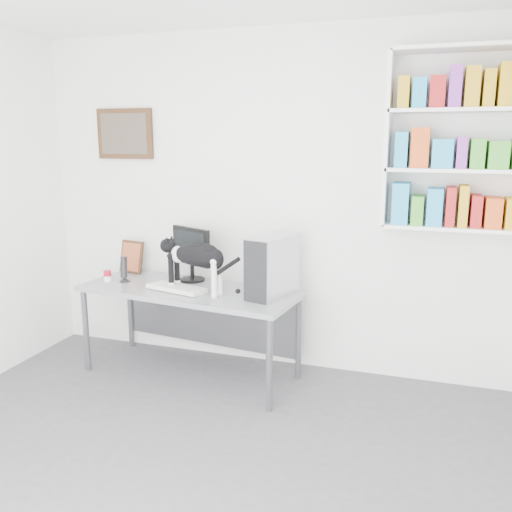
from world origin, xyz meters
name	(u,v)px	position (x,y,z in m)	size (l,w,h in m)	color
room	(148,252)	(0.00, 0.00, 1.35)	(4.01, 4.01, 2.70)	#56555B
bookshelf	(463,140)	(1.40, 1.85, 1.85)	(1.03, 0.28, 1.24)	white
wall_art	(125,134)	(-1.30, 1.97, 1.90)	(0.52, 0.04, 0.42)	#452C16
desk	(190,332)	(-0.53, 1.54, 0.36)	(1.72, 0.67, 0.72)	gray
monitor	(192,254)	(-0.60, 1.76, 0.94)	(0.43, 0.20, 0.45)	black
keyboard	(177,288)	(-0.60, 1.45, 0.73)	(0.47, 0.18, 0.04)	silver
pc_tower	(272,266)	(0.14, 1.54, 0.94)	(0.20, 0.45, 0.45)	silver
speaker	(124,269)	(-1.12, 1.55, 0.83)	(0.09, 0.09, 0.22)	black
leaning_print	(132,256)	(-1.22, 1.85, 0.86)	(0.23, 0.09, 0.29)	#452C16
soup_can	(108,276)	(-1.25, 1.52, 0.76)	(0.06, 0.06, 0.09)	#AB0E22
cat	(197,268)	(-0.42, 1.44, 0.91)	(0.64, 0.17, 0.39)	black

